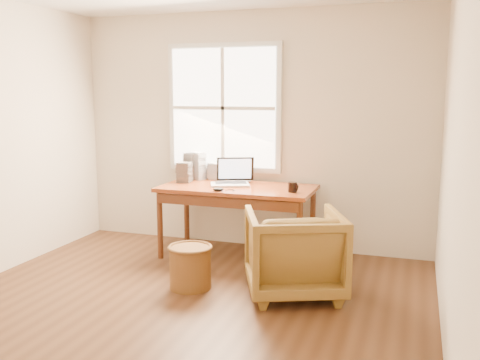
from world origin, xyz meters
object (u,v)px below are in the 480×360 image
(desk, at_px, (237,188))
(cd_stack_a, at_px, (197,166))
(armchair, at_px, (294,253))
(coffee_mug, at_px, (292,187))
(laptop, at_px, (230,172))
(wicker_stool, at_px, (190,268))

(desk, bearing_deg, cd_stack_a, 153.37)
(armchair, distance_m, coffee_mug, 0.89)
(desk, height_order, laptop, laptop)
(armchair, height_order, laptop, laptop)
(coffee_mug, relative_size, cd_stack_a, 0.32)
(armchair, height_order, cd_stack_a, cd_stack_a)
(armchair, xyz_separation_m, laptop, (-0.91, 0.92, 0.52))
(desk, distance_m, laptop, 0.19)
(coffee_mug, xyz_separation_m, cd_stack_a, (-1.19, 0.42, 0.11))
(wicker_stool, bearing_deg, cd_stack_a, 110.05)
(laptop, bearing_deg, desk, -41.37)
(coffee_mug, bearing_deg, cd_stack_a, 146.03)
(wicker_stool, relative_size, laptop, 0.94)
(desk, xyz_separation_m, coffee_mug, (0.62, -0.13, 0.07))
(wicker_stool, bearing_deg, desk, 84.78)
(laptop, bearing_deg, wicker_stool, -112.64)
(wicker_stool, height_order, laptop, laptop)
(desk, relative_size, laptop, 4.04)
(armchair, relative_size, coffee_mug, 8.22)
(wicker_stool, distance_m, coffee_mug, 1.30)
(armchair, height_order, coffee_mug, coffee_mug)
(wicker_stool, xyz_separation_m, laptop, (-0.00, 1.06, 0.71))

